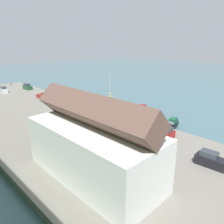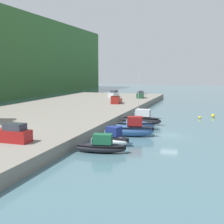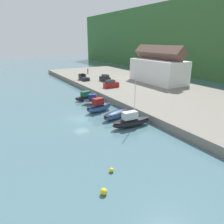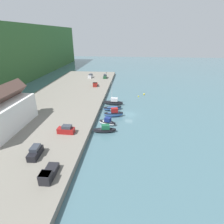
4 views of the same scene
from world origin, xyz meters
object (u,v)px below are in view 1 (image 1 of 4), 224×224
pickup_truck_1 (44,96)px  moored_boat_3 (124,110)px  mooring_buoy_1 (111,96)px  moored_boat_1 (157,120)px  moored_boat_2 (142,112)px  dog_on_quay (11,84)px  moored_boat_0 (172,124)px  parked_car_1 (4,90)px  parked_car_3 (27,87)px  moored_boat_4 (111,105)px  parked_car_0 (210,160)px  mooring_buoy_0 (110,94)px  parked_car_2 (165,135)px

pickup_truck_1 → moored_boat_3: bearing=108.6°
moored_boat_3 → mooring_buoy_1: (15.08, -9.60, -0.47)m
moored_boat_1 → moored_boat_2: size_ratio=0.83×
moored_boat_1 → dog_on_quay: size_ratio=6.05×
moored_boat_0 → moored_boat_2: size_ratio=1.00×
parked_car_1 → parked_car_3: same height
moored_boat_1 → moored_boat_4: bearing=16.5°
parked_car_0 → dog_on_quay: (83.33, -3.53, -0.46)m
moored_boat_4 → mooring_buoy_0: (12.98, -12.19, -0.70)m
moored_boat_1 → moored_boat_3: moored_boat_1 is taller
moored_boat_1 → parked_car_2: bearing=148.6°
moored_boat_0 → moored_boat_4: bearing=-9.4°
parked_car_1 → moored_boat_3: bearing=119.7°
moored_boat_3 → mooring_buoy_1: moored_boat_3 is taller
moored_boat_3 → parked_car_0: (-28.35, 12.87, 1.64)m
moored_boat_4 → pickup_truck_1: 22.28m
parked_car_0 → mooring_buoy_0: parked_car_0 is taller
mooring_buoy_1 → moored_boat_2: bearing=156.9°
moored_boat_0 → moored_boat_2: (9.92, -1.48, 0.30)m
parked_car_3 → mooring_buoy_0: 31.28m
parked_car_0 → mooring_buoy_0: size_ratio=6.32×
moored_boat_4 → parked_car_2: (-23.90, 9.68, 1.33)m
moored_boat_4 → mooring_buoy_0: bearing=-40.2°
moored_boat_2 → moored_boat_4: (10.16, 1.02, -0.05)m
moored_boat_1 → moored_boat_2: bearing=4.2°
pickup_truck_1 → dog_on_quay: bearing=-97.4°
moored_boat_0 → moored_boat_2: 10.04m
moored_boat_2 → parked_car_3: 47.66m
parked_car_0 → dog_on_quay: parked_car_0 is taller
moored_boat_0 → moored_boat_3: (15.09, -0.52, -0.05)m
moored_boat_1 → parked_car_0: size_ratio=1.24×
dog_on_quay → mooring_buoy_1: (-39.90, -18.94, -1.65)m
moored_boat_3 → parked_car_3: parked_car_3 is taller
moored_boat_1 → parked_car_1: (52.55, 16.26, 1.52)m
dog_on_quay → parked_car_0: bearing=-109.3°
moored_boat_0 → pickup_truck_1: (39.63, 10.15, 1.49)m
pickup_truck_1 → dog_on_quay: pickup_truck_1 is taller
parked_car_2 → mooring_buoy_0: (36.87, -21.86, -2.03)m
moored_boat_1 → mooring_buoy_1: size_ratio=10.17×
moored_boat_3 → mooring_buoy_0: (17.97, -12.13, -0.39)m
moored_boat_2 → mooring_buoy_1: 22.03m
moored_boat_3 → dog_on_quay: size_ratio=7.62×
moored_boat_4 → mooring_buoy_0: size_ratio=14.64×
moored_boat_3 → parked_car_0: bearing=137.2°
moored_boat_0 → mooring_buoy_1: 31.82m
moored_boat_1 → parked_car_0: (-17.52, 12.47, 1.52)m
moored_boat_2 → parked_car_1: (46.88, 17.62, 1.28)m
moored_boat_1 → mooring_buoy_0: bearing=-5.8°
moored_boat_2 → parked_car_2: bearing=130.2°
moored_boat_2 → dog_on_quay: moored_boat_2 is taller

